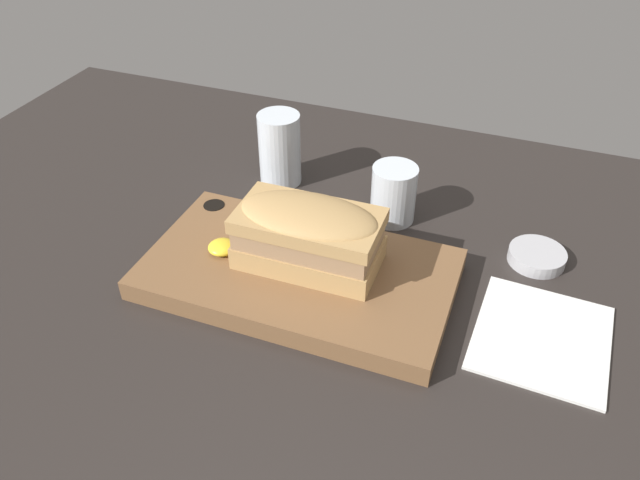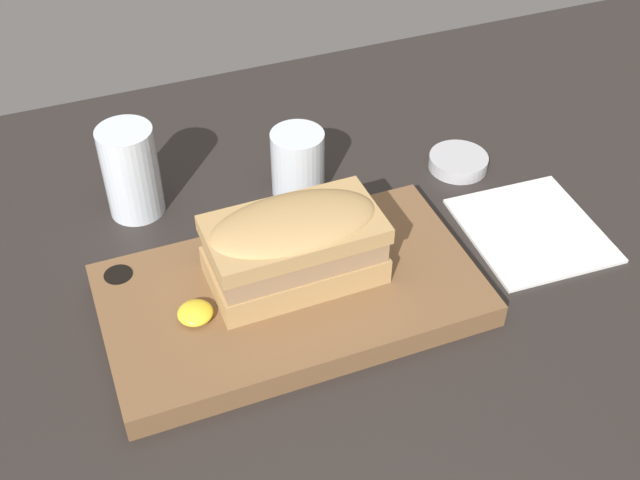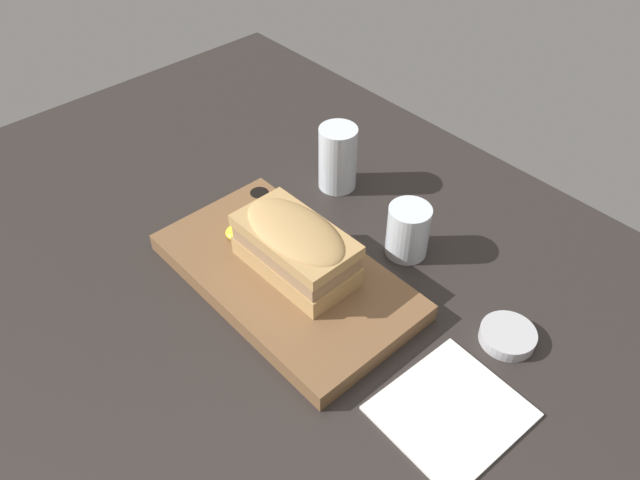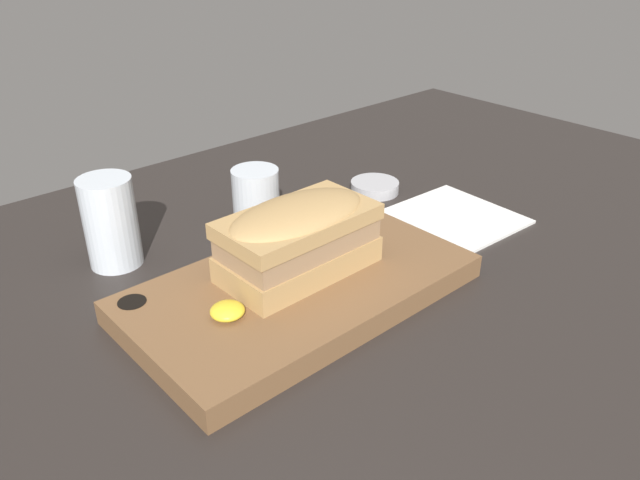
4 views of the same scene
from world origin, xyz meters
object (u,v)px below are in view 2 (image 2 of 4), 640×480
at_px(serving_board, 289,293).
at_px(napkin, 532,230).
at_px(condiment_dish, 458,162).
at_px(sandwich, 294,243).
at_px(wine_glass, 295,167).
at_px(water_glass, 132,177).

relative_size(serving_board, napkin, 2.27).
height_order(serving_board, condiment_dish, serving_board).
bearing_deg(condiment_dish, sandwich, -152.98).
distance_m(napkin, condiment_dish, 0.14).
distance_m(sandwich, wine_glass, 0.18).
relative_size(serving_board, water_glass, 3.40).
bearing_deg(sandwich, napkin, -0.70).
xyz_separation_m(wine_glass, napkin, (0.23, -0.17, -0.03)).
bearing_deg(wine_glass, sandwich, -110.06).
bearing_deg(condiment_dish, water_glass, 170.87).
bearing_deg(sandwich, water_glass, 122.33).
xyz_separation_m(napkin, condiment_dish, (-0.02, 0.14, 0.01)).
height_order(water_glass, condiment_dish, water_glass).
height_order(sandwich, wine_glass, sandwich).
height_order(serving_board, wine_glass, wine_glass).
xyz_separation_m(serving_board, wine_glass, (0.07, 0.17, 0.02)).
bearing_deg(condiment_dish, wine_glass, 172.37).
bearing_deg(water_glass, wine_glass, -10.80).
relative_size(wine_glass, napkin, 0.49).
distance_m(serving_board, sandwich, 0.06).
distance_m(serving_board, wine_glass, 0.19).
distance_m(serving_board, condiment_dish, 0.31).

